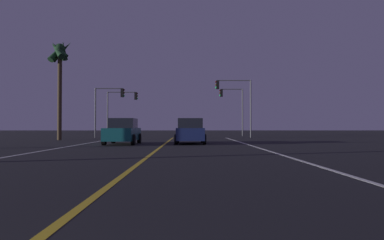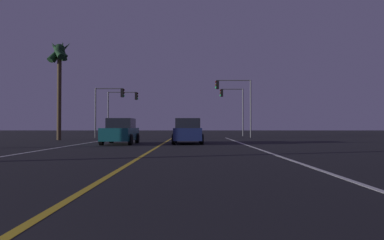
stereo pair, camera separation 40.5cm
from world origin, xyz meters
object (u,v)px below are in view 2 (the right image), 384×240
Objects in this scene: car_oncoming at (122,132)px; palm_tree_left_far at (60,60)px; traffic_light_far_right at (233,101)px; traffic_light_near_left at (111,101)px; traffic_light_near_right at (235,95)px; car_ahead_far at (189,131)px; traffic_light_far_left at (124,103)px.

palm_tree_left_far is (-6.67, 6.78, 6.06)m from car_oncoming.
traffic_light_far_right reaches higher than car_oncoming.
car_oncoming is at bearing -45.46° from palm_tree_left_far.
traffic_light_far_right is (9.51, 18.66, 3.36)m from car_oncoming.
palm_tree_left_far is at bearing -114.11° from traffic_light_near_left.
palm_tree_left_far is (-2.86, -6.38, 3.05)m from traffic_light_near_left.
traffic_light_far_right is at bearing -94.35° from traffic_light_near_right.
traffic_light_far_right is 20.26m from palm_tree_left_far.
traffic_light_far_left reaches higher than car_ahead_far.
traffic_light_near_left is at bearing 22.42° from traffic_light_far_right.
car_oncoming is 14.03m from traffic_light_near_left.
palm_tree_left_far is (-11.12, 6.29, 6.06)m from car_ahead_far.
traffic_light_near_left is at bearing -92.92° from traffic_light_far_left.
traffic_light_near_left is (-8.26, 12.67, 3.01)m from car_ahead_far.
traffic_light_near_right is at bearing 0.00° from traffic_light_near_left.
traffic_light_near_right is 1.06× the size of traffic_light_far_right.
traffic_light_near_left is 14.42m from traffic_light_far_right.
traffic_light_far_right is at bearing 36.28° from palm_tree_left_far.
traffic_light_near_left is at bearing 0.00° from traffic_light_near_right.
traffic_light_near_left reaches higher than car_ahead_far.
traffic_light_near_left is (-12.91, 0.00, -0.61)m from traffic_light_near_right.
traffic_light_far_left reaches higher than traffic_light_near_left.
traffic_light_far_right is at bearing 153.00° from car_oncoming.
palm_tree_left_far is at bearing 22.03° from traffic_light_near_right.
palm_tree_left_far is (-3.14, -11.88, 2.91)m from traffic_light_far_left.
traffic_light_near_left is at bearing 33.11° from car_ahead_far.
car_ahead_far is 0.49× the size of palm_tree_left_far.
traffic_light_near_right reaches higher than car_oncoming.
car_oncoming is at bearing -79.26° from traffic_light_far_left.
traffic_light_near_right is 1.13× the size of traffic_light_far_left.
car_ahead_far is 1.00× the size of car_oncoming.
traffic_light_near_right is (9.09, 13.16, 3.63)m from car_oncoming.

